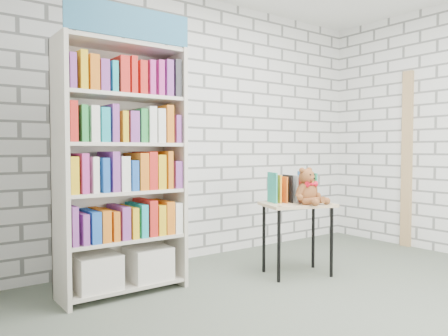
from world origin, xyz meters
TOP-DOWN VIEW (x-y plane):
  - ground at (0.00, 0.00)m, footprint 4.50×4.50m
  - room_shell at (0.00, 0.00)m, footprint 4.52×4.02m
  - bookshelf at (-1.23, 1.36)m, footprint 1.00×0.39m
  - display_table at (0.29, 0.88)m, footprint 0.73×0.61m
  - table_books at (0.32, 0.97)m, footprint 0.47×0.32m
  - teddy_bear at (0.31, 0.77)m, footprint 0.31×0.29m
  - door_trim at (2.23, 0.95)m, footprint 0.05×0.12m

SIDE VIEW (x-z plane):
  - ground at x=0.00m, z-range 0.00..0.00m
  - display_table at x=0.29m, z-range 0.24..0.91m
  - table_books at x=0.32m, z-range 0.67..0.93m
  - teddy_bear at x=0.31m, z-range 0.64..0.97m
  - bookshelf at x=-1.23m, z-range -0.10..2.15m
  - door_trim at x=2.23m, z-range 0.00..2.10m
  - room_shell at x=0.00m, z-range 0.38..3.19m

